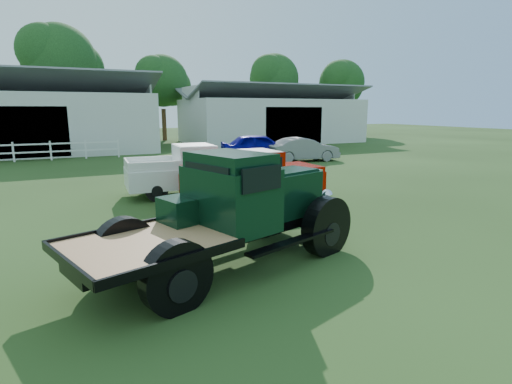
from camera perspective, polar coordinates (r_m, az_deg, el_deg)
name	(u,v)px	position (r m, az deg, el deg)	size (l,w,h in m)	color
ground	(270,247)	(9.33, 2.06, -7.80)	(120.00, 120.00, 0.00)	#203611
shed_left	(19,114)	(33.93, -30.78, 9.60)	(18.80, 10.20, 5.60)	#B5B6AF
shed_right	(271,115)	(39.21, 2.14, 10.99)	(16.80, 9.20, 5.20)	#B5B6AF
tree_b	(61,80)	(41.88, -26.05, 14.21)	(6.90, 6.90, 11.50)	black
tree_c	(163,95)	(41.81, -13.17, 13.35)	(5.40, 5.40, 9.00)	black
tree_d	(274,92)	(47.30, 2.57, 14.03)	(6.00, 6.00, 10.00)	black
tree_e	(341,95)	(49.90, 12.06, 13.38)	(5.70, 5.70, 9.50)	black
vintage_flatbed	(226,211)	(7.90, -4.26, -2.74)	(5.80, 2.30, 2.30)	black
red_pickup	(254,176)	(13.52, -0.33, 2.26)	(4.89, 1.88, 1.78)	#AA0C00
white_pickup	(192,170)	(15.04, -9.11, 3.13)	(4.92, 1.91, 1.81)	white
misc_car_blue	(260,147)	(24.68, 0.58, 6.43)	(1.96, 4.88, 1.66)	#050382
misc_car_grey	(303,149)	(24.58, 6.79, 6.06)	(1.51, 4.33, 1.43)	slate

